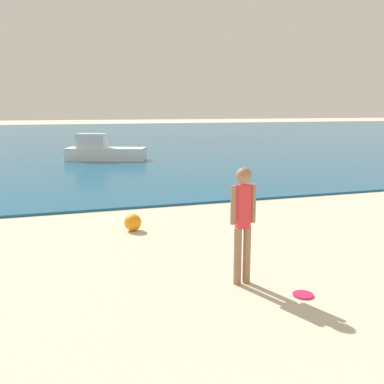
{
  "coord_description": "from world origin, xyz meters",
  "views": [
    {
      "loc": [
        -2.32,
        1.5,
        2.35
      ],
      "look_at": [
        0.04,
        8.6,
        0.94
      ],
      "focal_mm": 41.38,
      "sensor_mm": 36.0,
      "label": 1
    }
  ],
  "objects_px": {
    "beach_ball": "(133,222)",
    "person_standing": "(243,219)",
    "frisbee": "(303,295)",
    "boat_near": "(103,151)"
  },
  "relations": [
    {
      "from": "beach_ball",
      "to": "boat_near",
      "type": "bearing_deg",
      "value": 85.53
    },
    {
      "from": "beach_ball",
      "to": "frisbee",
      "type": "bearing_deg",
      "value": -68.36
    },
    {
      "from": "person_standing",
      "to": "boat_near",
      "type": "height_order",
      "value": "person_standing"
    },
    {
      "from": "person_standing",
      "to": "beach_ball",
      "type": "bearing_deg",
      "value": -76.13
    },
    {
      "from": "frisbee",
      "to": "boat_near",
      "type": "bearing_deg",
      "value": 92.0
    },
    {
      "from": "frisbee",
      "to": "boat_near",
      "type": "distance_m",
      "value": 15.67
    },
    {
      "from": "person_standing",
      "to": "beach_ball",
      "type": "height_order",
      "value": "person_standing"
    },
    {
      "from": "person_standing",
      "to": "beach_ball",
      "type": "distance_m",
      "value": 3.31
    },
    {
      "from": "beach_ball",
      "to": "person_standing",
      "type": "bearing_deg",
      "value": -73.66
    },
    {
      "from": "frisbee",
      "to": "boat_near",
      "type": "relative_size",
      "value": 0.07
    }
  ]
}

